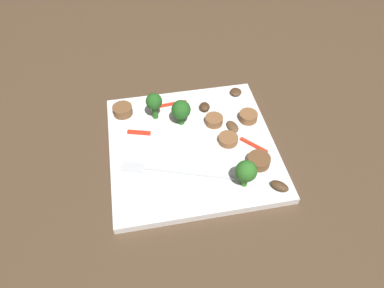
{
  "coord_description": "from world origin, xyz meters",
  "views": [
    {
      "loc": [
        0.07,
        0.39,
        0.46
      ],
      "look_at": [
        0.0,
        0.0,
        0.01
      ],
      "focal_mm": 34.05,
      "sensor_mm": 36.0,
      "label": 1
    }
  ],
  "objects_px": {
    "sausage_slice_3": "(248,117)",
    "mushroom_1": "(233,126)",
    "broccoli_floret_0": "(181,110)",
    "sausage_slice_1": "(123,110)",
    "mushroom_0": "(205,107)",
    "pepper_strip_0": "(139,133)",
    "pepper_strip_1": "(172,104)",
    "mushroom_2": "(236,92)",
    "sausage_slice_2": "(228,139)",
    "sausage_slice_4": "(214,120)",
    "pepper_strip_2": "(254,145)",
    "broccoli_floret_2": "(246,172)",
    "mushroom_3": "(280,186)",
    "plate": "(192,147)",
    "fork": "(169,171)",
    "sausage_slice_0": "(259,161)",
    "broccoli_floret_1": "(154,102)"
  },
  "relations": [
    {
      "from": "fork",
      "to": "pepper_strip_0",
      "type": "distance_m",
      "value": 0.1
    },
    {
      "from": "fork",
      "to": "mushroom_2",
      "type": "height_order",
      "value": "mushroom_2"
    },
    {
      "from": "fork",
      "to": "sausage_slice_3",
      "type": "xyz_separation_m",
      "value": [
        -0.15,
        -0.09,
        0.01
      ]
    },
    {
      "from": "sausage_slice_1",
      "to": "mushroom_3",
      "type": "xyz_separation_m",
      "value": [
        -0.22,
        0.21,
        -0.0
      ]
    },
    {
      "from": "sausage_slice_3",
      "to": "mushroom_1",
      "type": "xyz_separation_m",
      "value": [
        0.03,
        0.02,
        -0.0
      ]
    },
    {
      "from": "sausage_slice_4",
      "to": "pepper_strip_1",
      "type": "xyz_separation_m",
      "value": [
        0.06,
        -0.06,
        -0.0
      ]
    },
    {
      "from": "broccoli_floret_0",
      "to": "mushroom_2",
      "type": "bearing_deg",
      "value": -152.93
    },
    {
      "from": "mushroom_0",
      "to": "fork",
      "type": "bearing_deg",
      "value": 57.18
    },
    {
      "from": "broccoli_floret_2",
      "to": "sausage_slice_0",
      "type": "height_order",
      "value": "broccoli_floret_2"
    },
    {
      "from": "mushroom_2",
      "to": "pepper_strip_1",
      "type": "relative_size",
      "value": 0.43
    },
    {
      "from": "broccoli_floret_1",
      "to": "sausage_slice_0",
      "type": "relative_size",
      "value": 1.43
    },
    {
      "from": "broccoli_floret_1",
      "to": "pepper_strip_1",
      "type": "distance_m",
      "value": 0.05
    },
    {
      "from": "plate",
      "to": "sausage_slice_2",
      "type": "bearing_deg",
      "value": 174.32
    },
    {
      "from": "broccoli_floret_0",
      "to": "pepper_strip_1",
      "type": "distance_m",
      "value": 0.06
    },
    {
      "from": "plate",
      "to": "mushroom_2",
      "type": "xyz_separation_m",
      "value": [
        -0.1,
        -0.11,
        0.01
      ]
    },
    {
      "from": "mushroom_3",
      "to": "pepper_strip_2",
      "type": "xyz_separation_m",
      "value": [
        0.01,
        -0.09,
        -0.0
      ]
    },
    {
      "from": "mushroom_1",
      "to": "mushroom_2",
      "type": "height_order",
      "value": "same"
    },
    {
      "from": "sausage_slice_2",
      "to": "pepper_strip_0",
      "type": "height_order",
      "value": "sausage_slice_2"
    },
    {
      "from": "mushroom_2",
      "to": "sausage_slice_3",
      "type": "bearing_deg",
      "value": 92.1
    },
    {
      "from": "broccoli_floret_2",
      "to": "pepper_strip_2",
      "type": "bearing_deg",
      "value": -117.49
    },
    {
      "from": "pepper_strip_1",
      "to": "pepper_strip_2",
      "type": "height_order",
      "value": "same"
    },
    {
      "from": "broccoli_floret_1",
      "to": "sausage_slice_2",
      "type": "relative_size",
      "value": 1.58
    },
    {
      "from": "mushroom_2",
      "to": "fork",
      "type": "bearing_deg",
      "value": 46.97
    },
    {
      "from": "broccoli_floret_0",
      "to": "sausage_slice_2",
      "type": "distance_m",
      "value": 0.09
    },
    {
      "from": "pepper_strip_0",
      "to": "pepper_strip_2",
      "type": "distance_m",
      "value": 0.19
    },
    {
      "from": "broccoli_floret_0",
      "to": "sausage_slice_4",
      "type": "xyz_separation_m",
      "value": [
        -0.06,
        0.01,
        -0.02
      ]
    },
    {
      "from": "mushroom_2",
      "to": "pepper_strip_0",
      "type": "bearing_deg",
      "value": 20.38
    },
    {
      "from": "broccoli_floret_1",
      "to": "sausage_slice_2",
      "type": "height_order",
      "value": "broccoli_floret_1"
    },
    {
      "from": "sausage_slice_1",
      "to": "mushroom_3",
      "type": "relative_size",
      "value": 1.23
    },
    {
      "from": "sausage_slice_2",
      "to": "mushroom_3",
      "type": "height_order",
      "value": "same"
    },
    {
      "from": "mushroom_3",
      "to": "pepper_strip_0",
      "type": "height_order",
      "value": "mushroom_3"
    },
    {
      "from": "sausage_slice_1",
      "to": "mushroom_1",
      "type": "distance_m",
      "value": 0.2
    },
    {
      "from": "sausage_slice_4",
      "to": "mushroom_3",
      "type": "distance_m",
      "value": 0.17
    },
    {
      "from": "plate",
      "to": "broccoli_floret_2",
      "type": "xyz_separation_m",
      "value": [
        -0.06,
        0.09,
        0.04
      ]
    },
    {
      "from": "sausage_slice_1",
      "to": "broccoli_floret_2",
      "type": "bearing_deg",
      "value": 131.79
    },
    {
      "from": "broccoli_floret_1",
      "to": "sausage_slice_1",
      "type": "relative_size",
      "value": 1.47
    },
    {
      "from": "broccoli_floret_0",
      "to": "sausage_slice_3",
      "type": "distance_m",
      "value": 0.12
    },
    {
      "from": "mushroom_0",
      "to": "pepper_strip_0",
      "type": "distance_m",
      "value": 0.13
    },
    {
      "from": "fork",
      "to": "sausage_slice_0",
      "type": "height_order",
      "value": "sausage_slice_0"
    },
    {
      "from": "fork",
      "to": "mushroom_0",
      "type": "height_order",
      "value": "mushroom_0"
    },
    {
      "from": "sausage_slice_2",
      "to": "sausage_slice_4",
      "type": "xyz_separation_m",
      "value": [
        0.01,
        -0.05,
        0.0
      ]
    },
    {
      "from": "broccoli_floret_2",
      "to": "sausage_slice_1",
      "type": "bearing_deg",
      "value": -48.21
    },
    {
      "from": "sausage_slice_3",
      "to": "pepper_strip_1",
      "type": "bearing_deg",
      "value": -26.57
    },
    {
      "from": "pepper_strip_2",
      "to": "plate",
      "type": "bearing_deg",
      "value": -13.26
    },
    {
      "from": "broccoli_floret_0",
      "to": "pepper_strip_0",
      "type": "distance_m",
      "value": 0.08
    },
    {
      "from": "plate",
      "to": "pepper_strip_1",
      "type": "distance_m",
      "value": 0.1
    },
    {
      "from": "sausage_slice_3",
      "to": "sausage_slice_1",
      "type": "bearing_deg",
      "value": -14.74
    },
    {
      "from": "broccoli_floret_0",
      "to": "sausage_slice_4",
      "type": "relative_size",
      "value": 1.54
    },
    {
      "from": "plate",
      "to": "mushroom_3",
      "type": "bearing_deg",
      "value": 135.1
    },
    {
      "from": "pepper_strip_1",
      "to": "mushroom_2",
      "type": "bearing_deg",
      "value": -175.64
    }
  ]
}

